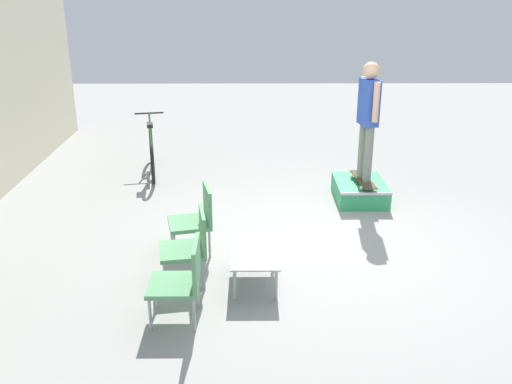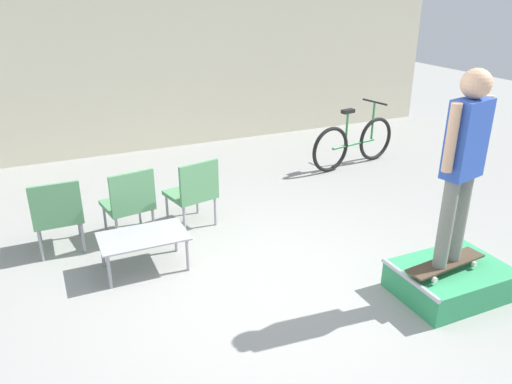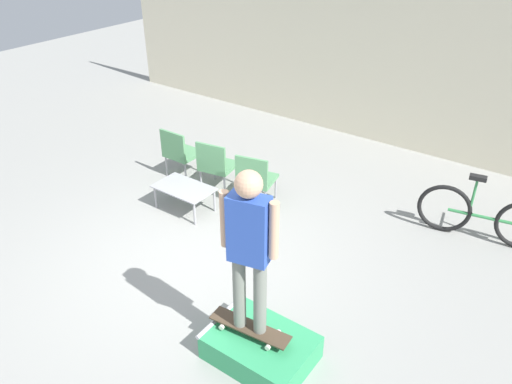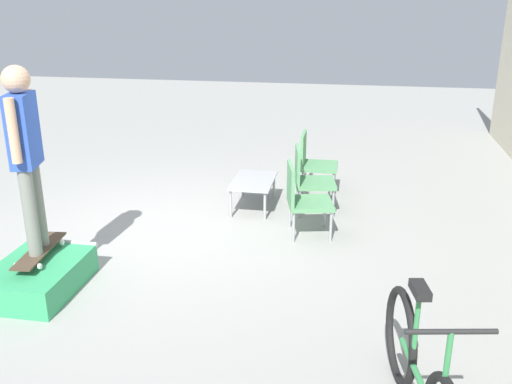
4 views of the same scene
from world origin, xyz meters
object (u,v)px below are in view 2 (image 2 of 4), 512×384
Objects in this scene: coffee_table at (143,239)px; person_skater at (464,154)px; patio_chair_right at (194,190)px; skate_ramp_box at (450,280)px; patio_chair_left at (57,213)px; patio_chair_center at (129,201)px; bicycle at (354,143)px; skateboard_on_ramp at (446,263)px.

person_skater is at bearing -34.38° from coffee_table.
patio_chair_right is at bearing 43.23° from coffee_table.
person_skater reaches higher than patio_chair_right.
patio_chair_left is (-3.39, 2.43, 0.34)m from skate_ramp_box.
patio_chair_center is 4.03m from bicycle.
person_skater reaches higher than bicycle.
person_skater is 1.03× the size of bicycle.
person_skater reaches higher than skate_ramp_box.
skate_ramp_box is at bearing -2.81° from person_skater.
patio_chair_center is (-2.60, 2.43, 0.34)m from skate_ramp_box.
coffee_table is at bearing 79.40° from patio_chair_center.
skate_ramp_box is 3.57m from patio_chair_center.
person_skater is 3.22m from coffee_table.
bicycle is (3.88, 1.08, -0.09)m from patio_chair_center.
patio_chair_center is 0.78m from patio_chair_right.
coffee_table is 1.03× the size of patio_chair_left.
person_skater is 1.99× the size of coffee_table.
bicycle reaches higher than skateboard_on_ramp.
bicycle reaches higher than patio_chair_center.
coffee_table is at bearing 147.20° from skate_ramp_box.
bicycle is at bearing -167.06° from patio_chair_left.
person_skater is 2.05× the size of patio_chair_left.
person_skater is at bearing 125.87° from patio_chair_center.
patio_chair_right is (0.78, 0.00, 0.00)m from patio_chair_center.
person_skater is (-0.12, -0.02, 1.31)m from skate_ramp_box.
bicycle is at bearing 25.19° from coffee_table.
bicycle is at bearing 62.52° from skateboard_on_ramp.
bicycle is at bearing 69.99° from skate_ramp_box.
bicycle is at bearing 55.38° from person_skater.
patio_chair_left is 4.79m from bicycle.
patio_chair_right is (-1.70, 2.45, -0.97)m from person_skater.
person_skater is at bearing -169.78° from skate_ramp_box.
person_skater is 3.14m from patio_chair_right.
patio_chair_center reaches higher than skateboard_on_ramp.
person_skater is at bearing 142.97° from patio_chair_left.
patio_chair_right is 0.50× the size of bicycle.
patio_chair_right is at bearing 179.93° from patio_chair_left.
patio_chair_center is (-2.48, 2.45, -0.97)m from person_skater.
patio_chair_left is 0.50× the size of bicycle.
skateboard_on_ramp is 1.01× the size of patio_chair_center.
skateboard_on_ramp is 1.08m from person_skater.
patio_chair_right is (1.57, 0.00, 0.00)m from patio_chair_left.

